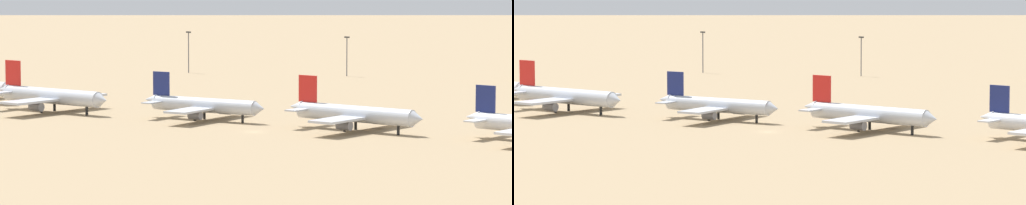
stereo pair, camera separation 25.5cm
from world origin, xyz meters
TOP-DOWN VIEW (x-y plane):
  - ground at (0.00, 0.00)m, footprint 4000.00×4000.00m
  - parked_jet_red_1 at (-69.03, 9.30)m, footprint 40.31×34.10m
  - parked_jet_navy_2 at (-23.59, 14.10)m, footprint 36.06×30.14m
  - parked_jet_red_3 at (19.85, 13.67)m, footprint 38.60×32.70m
  - light_pole_west at (-109.67, 136.75)m, footprint 1.80×0.50m
  - light_pole_mid at (-55.08, 152.77)m, footprint 1.80×0.50m

SIDE VIEW (x-z plane):
  - ground at x=0.00m, z-range 0.00..0.00m
  - parked_jet_navy_2 at x=-23.59m, z-range -2.06..9.89m
  - parked_jet_red_3 at x=19.85m, z-range -2.20..10.55m
  - parked_jet_red_1 at x=-69.03m, z-range -2.29..11.02m
  - light_pole_mid at x=-55.08m, z-range 1.18..14.86m
  - light_pole_west at x=-109.67m, z-range 1.19..15.81m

